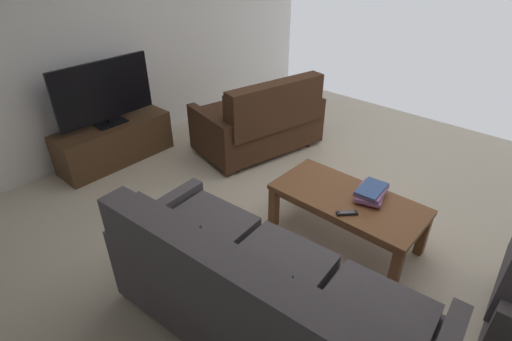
{
  "coord_description": "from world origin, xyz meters",
  "views": [
    {
      "loc": [
        -1.35,
        2.55,
        2.22
      ],
      "look_at": [
        0.22,
        0.78,
        0.76
      ],
      "focal_mm": 27.1,
      "sensor_mm": 36.0,
      "label": 1
    }
  ],
  "objects_px": {
    "loveseat_near": "(261,121)",
    "book_stack": "(371,193)",
    "sofa_main": "(260,299)",
    "coffee_table": "(347,204)",
    "flat_tv": "(104,92)",
    "tv_stand": "(115,142)",
    "tv_remote": "(347,213)"
  },
  "relations": [
    {
      "from": "coffee_table",
      "to": "tv_stand",
      "type": "distance_m",
      "value": 2.67
    },
    {
      "from": "sofa_main",
      "to": "flat_tv",
      "type": "height_order",
      "value": "flat_tv"
    },
    {
      "from": "coffee_table",
      "to": "tv_remote",
      "type": "bearing_deg",
      "value": 117.31
    },
    {
      "from": "loveseat_near",
      "to": "coffee_table",
      "type": "bearing_deg",
      "value": 154.94
    },
    {
      "from": "flat_tv",
      "to": "tv_remote",
      "type": "height_order",
      "value": "flat_tv"
    },
    {
      "from": "sofa_main",
      "to": "book_stack",
      "type": "bearing_deg",
      "value": -90.73
    },
    {
      "from": "coffee_table",
      "to": "tv_remote",
      "type": "xyz_separation_m",
      "value": [
        -0.1,
        0.2,
        0.08
      ]
    },
    {
      "from": "sofa_main",
      "to": "book_stack",
      "type": "height_order",
      "value": "sofa_main"
    },
    {
      "from": "loveseat_near",
      "to": "flat_tv",
      "type": "height_order",
      "value": "flat_tv"
    },
    {
      "from": "loveseat_near",
      "to": "book_stack",
      "type": "bearing_deg",
      "value": 159.69
    },
    {
      "from": "tv_remote",
      "to": "loveseat_near",
      "type": "bearing_deg",
      "value": -29.23
    },
    {
      "from": "flat_tv",
      "to": "book_stack",
      "type": "bearing_deg",
      "value": -166.67
    },
    {
      "from": "coffee_table",
      "to": "book_stack",
      "type": "distance_m",
      "value": 0.2
    },
    {
      "from": "sofa_main",
      "to": "coffee_table",
      "type": "bearing_deg",
      "value": -84.45
    },
    {
      "from": "tv_stand",
      "to": "sofa_main",
      "type": "bearing_deg",
      "value": 166.53
    },
    {
      "from": "loveseat_near",
      "to": "sofa_main",
      "type": "bearing_deg",
      "value": 130.98
    },
    {
      "from": "loveseat_near",
      "to": "flat_tv",
      "type": "xyz_separation_m",
      "value": [
        1.05,
        1.28,
        0.44
      ]
    },
    {
      "from": "sofa_main",
      "to": "flat_tv",
      "type": "xyz_separation_m",
      "value": [
        2.73,
        -0.65,
        0.42
      ]
    },
    {
      "from": "sofa_main",
      "to": "tv_remote",
      "type": "distance_m",
      "value": 1.0
    },
    {
      "from": "sofa_main",
      "to": "loveseat_near",
      "type": "height_order",
      "value": "sofa_main"
    },
    {
      "from": "book_stack",
      "to": "tv_remote",
      "type": "height_order",
      "value": "book_stack"
    },
    {
      "from": "tv_stand",
      "to": "tv_remote",
      "type": "xyz_separation_m",
      "value": [
        -2.72,
        -0.35,
        0.21
      ]
    },
    {
      "from": "coffee_table",
      "to": "loveseat_near",
      "type": "bearing_deg",
      "value": -25.06
    },
    {
      "from": "flat_tv",
      "to": "book_stack",
      "type": "distance_m",
      "value": 2.84
    },
    {
      "from": "tv_stand",
      "to": "book_stack",
      "type": "xyz_separation_m",
      "value": [
        -2.75,
        -0.65,
        0.25
      ]
    },
    {
      "from": "tv_stand",
      "to": "flat_tv",
      "type": "relative_size",
      "value": 1.17
    },
    {
      "from": "coffee_table",
      "to": "tv_remote",
      "type": "relative_size",
      "value": 8.24
    },
    {
      "from": "loveseat_near",
      "to": "coffee_table",
      "type": "height_order",
      "value": "loveseat_near"
    },
    {
      "from": "flat_tv",
      "to": "coffee_table",
      "type": "bearing_deg",
      "value": -168.16
    },
    {
      "from": "sofa_main",
      "to": "tv_stand",
      "type": "bearing_deg",
      "value": -13.47
    },
    {
      "from": "sofa_main",
      "to": "loveseat_near",
      "type": "distance_m",
      "value": 2.56
    },
    {
      "from": "tv_stand",
      "to": "tv_remote",
      "type": "bearing_deg",
      "value": -172.74
    }
  ]
}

